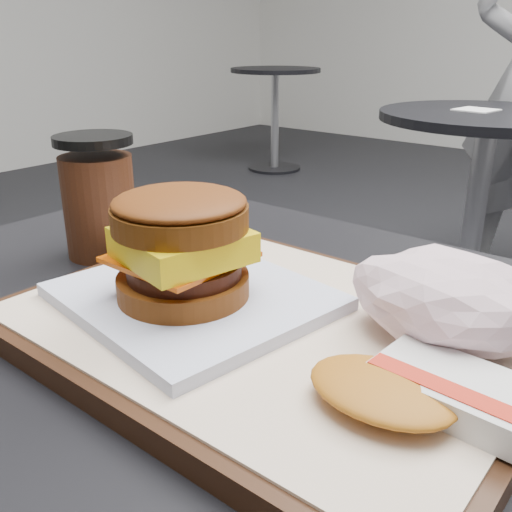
% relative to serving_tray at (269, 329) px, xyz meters
% --- Properties ---
extents(serving_tray, '(0.38, 0.28, 0.02)m').
position_rel_serving_tray_xyz_m(serving_tray, '(0.00, 0.00, 0.00)').
color(serving_tray, black).
rests_on(serving_tray, customer_table).
extents(breakfast_sandwich, '(0.21, 0.20, 0.09)m').
position_rel_serving_tray_xyz_m(breakfast_sandwich, '(-0.06, -0.02, 0.05)').
color(breakfast_sandwich, white).
rests_on(breakfast_sandwich, serving_tray).
extents(hash_brown, '(0.12, 0.09, 0.02)m').
position_rel_serving_tray_xyz_m(hash_brown, '(0.13, -0.03, 0.02)').
color(hash_brown, silver).
rests_on(hash_brown, serving_tray).
extents(crumpled_wrapper, '(0.13, 0.10, 0.06)m').
position_rel_serving_tray_xyz_m(crumpled_wrapper, '(0.11, 0.05, 0.04)').
color(crumpled_wrapper, white).
rests_on(crumpled_wrapper, serving_tray).
extents(coffee_cup, '(0.08, 0.08, 0.12)m').
position_rel_serving_tray_xyz_m(coffee_cup, '(-0.25, 0.04, 0.05)').
color(coffee_cup, '#3B1B0E').
rests_on(coffee_cup, customer_table).
extents(neighbor_table, '(0.70, 0.70, 0.75)m').
position_rel_serving_tray_xyz_m(neighbor_table, '(-0.37, 1.64, -0.23)').
color(neighbor_table, black).
rests_on(neighbor_table, ground).
extents(napkin, '(0.13, 0.13, 0.00)m').
position_rel_serving_tray_xyz_m(napkin, '(-0.42, 1.65, -0.03)').
color(napkin, white).
rests_on(napkin, neighbor_table).
extents(bg_table_mid, '(0.66, 0.66, 0.75)m').
position_rel_serving_tray_xyz_m(bg_table_mid, '(-2.42, 3.19, -0.22)').
color(bg_table_mid, black).
rests_on(bg_table_mid, ground).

